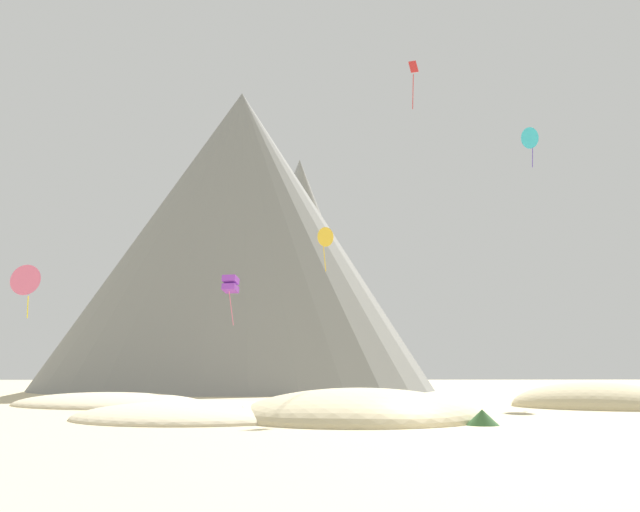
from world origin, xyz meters
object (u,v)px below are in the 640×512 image
(kite_red_high, at_px, (413,74))
(rock_massif, at_px, (242,249))
(bush_near_left, at_px, (243,414))
(kite_rainbow_low, at_px, (26,280))
(kite_orange_low, at_px, (232,336))
(kite_cyan_high, at_px, (530,138))
(bush_scatter_east, at_px, (482,417))
(bush_far_left, at_px, (133,413))
(kite_violet_low, at_px, (230,284))
(kite_gold_mid, at_px, (325,237))

(kite_red_high, bearing_deg, rock_massif, 161.57)
(bush_near_left, bearing_deg, kite_red_high, 62.76)
(kite_rainbow_low, bearing_deg, bush_near_left, 142.36)
(kite_orange_low, distance_m, kite_cyan_high, 44.59)
(rock_massif, height_order, kite_red_high, rock_massif)
(bush_scatter_east, relative_size, kite_red_high, 0.32)
(kite_cyan_high, bearing_deg, kite_orange_low, 30.64)
(bush_near_left, relative_size, kite_rainbow_low, 0.41)
(bush_far_left, distance_m, bush_near_left, 8.69)
(rock_massif, xyz_separation_m, kite_violet_low, (1.82, -38.61, -10.19))
(bush_scatter_east, xyz_separation_m, kite_rainbow_low, (-31.28, 20.58, 9.56))
(kite_orange_low, bearing_deg, bush_far_left, -109.67)
(bush_near_left, xyz_separation_m, bush_scatter_east, (12.49, -3.06, -0.01))
(kite_gold_mid, xyz_separation_m, kite_red_high, (9.44, 5.60, 18.37))
(kite_red_high, bearing_deg, kite_violet_low, -141.22)
(bush_near_left, xyz_separation_m, kite_orange_low, (-5.36, 54.06, 6.91))
(rock_massif, bearing_deg, kite_orange_low, -89.81)
(kite_rainbow_low, height_order, kite_orange_low, kite_rainbow_low)
(bush_scatter_east, xyz_separation_m, kite_gold_mid, (-6.93, 26.62, 14.40))
(kite_orange_low, bearing_deg, kite_gold_mid, -87.95)
(bush_far_left, distance_m, kite_red_high, 46.44)
(rock_massif, height_order, kite_violet_low, rock_massif)
(kite_violet_low, bearing_deg, kite_cyan_high, 24.24)
(bush_scatter_east, xyz_separation_m, kite_violet_low, (-16.09, 34.20, 10.97))
(bush_near_left, bearing_deg, kite_cyan_high, 50.96)
(bush_far_left, xyz_separation_m, kite_violet_low, (3.49, 26.11, 11.16))
(kite_violet_low, relative_size, kite_cyan_high, 1.08)
(kite_gold_mid, relative_size, kite_orange_low, 1.28)
(bush_near_left, bearing_deg, kite_orange_low, 95.66)
(rock_massif, xyz_separation_m, kite_orange_low, (0.05, -15.69, -14.23))
(bush_near_left, height_order, kite_orange_low, kite_orange_low)
(bush_far_left, height_order, kite_gold_mid, kite_gold_mid)
(kite_cyan_high, bearing_deg, kite_rainbow_low, 78.94)
(bush_far_left, bearing_deg, bush_near_left, -35.32)
(kite_red_high, bearing_deg, kite_cyan_high, 71.22)
(bush_far_left, bearing_deg, bush_scatter_east, -22.44)
(kite_cyan_high, bearing_deg, kite_violet_low, 66.55)
(bush_near_left, relative_size, kite_red_high, 0.32)
(bush_far_left, relative_size, kite_orange_low, 0.67)
(rock_massif, bearing_deg, bush_near_left, -85.56)
(kite_gold_mid, relative_size, kite_rainbow_low, 0.94)
(bush_far_left, distance_m, bush_scatter_east, 21.18)
(kite_gold_mid, bearing_deg, kite_red_high, 177.83)
(bush_far_left, height_order, kite_orange_low, kite_orange_low)
(bush_scatter_east, height_order, kite_gold_mid, kite_gold_mid)
(kite_violet_low, xyz_separation_m, kite_cyan_high, (33.04, 5.17, 17.45))
(kite_cyan_high, bearing_deg, bush_far_left, 98.23)
(kite_rainbow_low, height_order, kite_red_high, kite_red_high)
(bush_scatter_east, height_order, kite_red_high, kite_red_high)
(bush_near_left, height_order, kite_gold_mid, kite_gold_mid)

